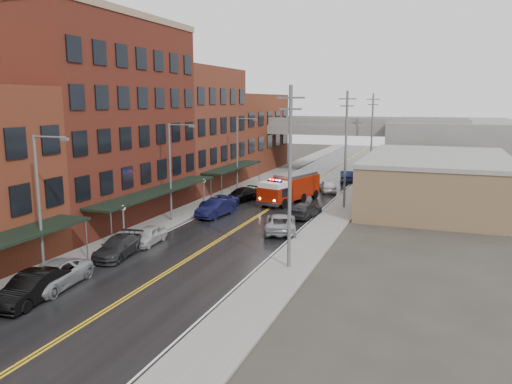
% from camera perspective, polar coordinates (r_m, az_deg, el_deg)
% --- Properties ---
extents(ground, '(220.00, 220.00, 0.00)m').
position_cam_1_polar(ground, '(24.97, -24.11, -16.75)').
color(ground, '#2D2B26').
rests_on(ground, ground).
extents(road, '(11.00, 160.00, 0.02)m').
position_cam_1_polar(road, '(49.55, 0.72, -2.44)').
color(road, black).
rests_on(road, ground).
extents(sidewalk_left, '(3.00, 160.00, 0.15)m').
position_cam_1_polar(sidewalk_left, '(52.37, -6.83, -1.74)').
color(sidewalk_left, slate).
rests_on(sidewalk_left, ground).
extents(sidewalk_right, '(3.00, 160.00, 0.15)m').
position_cam_1_polar(sidewalk_right, '(47.66, 9.03, -3.01)').
color(sidewalk_right, slate).
rests_on(sidewalk_right, ground).
extents(curb_left, '(0.30, 160.00, 0.15)m').
position_cam_1_polar(curb_left, '(51.66, -5.20, -1.88)').
color(curb_left, gray).
rests_on(curb_left, ground).
extents(curb_right, '(0.30, 160.00, 0.15)m').
position_cam_1_polar(curb_right, '(47.99, 7.10, -2.86)').
color(curb_right, gray).
rests_on(curb_right, ground).
extents(brick_building_b, '(9.00, 20.00, 18.00)m').
position_cam_1_polar(brick_building_b, '(48.54, -17.26, 7.55)').
color(brick_building_b, '#4E1B14').
rests_on(brick_building_b, ground).
extents(brick_building_c, '(9.00, 15.00, 15.00)m').
position_cam_1_polar(brick_building_c, '(63.40, -7.50, 7.13)').
color(brick_building_c, '#5D281C').
rests_on(brick_building_c, ground).
extents(brick_building_far, '(9.00, 20.00, 12.00)m').
position_cam_1_polar(brick_building_far, '(79.37, -1.57, 6.77)').
color(brick_building_far, brown).
rests_on(brick_building_far, ground).
extents(tan_building, '(14.00, 22.00, 5.00)m').
position_cam_1_polar(tan_building, '(56.19, 19.87, 1.05)').
color(tan_building, olive).
rests_on(tan_building, ground).
extents(right_far_block, '(18.00, 30.00, 8.00)m').
position_cam_1_polar(right_far_block, '(85.84, 21.51, 4.99)').
color(right_far_block, slate).
rests_on(right_far_block, ground).
extents(awning_1, '(2.60, 18.00, 3.09)m').
position_cam_1_polar(awning_1, '(45.92, -11.09, 0.13)').
color(awning_1, black).
rests_on(awning_1, ground).
extents(awning_2, '(2.60, 13.00, 3.09)m').
position_cam_1_polar(awning_2, '(61.34, -2.59, 2.86)').
color(awning_2, black).
rests_on(awning_2, ground).
extents(globe_lamp_1, '(0.44, 0.44, 3.12)m').
position_cam_1_polar(globe_lamp_1, '(39.73, -14.93, -2.62)').
color(globe_lamp_1, '#59595B').
rests_on(globe_lamp_1, ground).
extents(globe_lamp_2, '(0.44, 0.44, 3.12)m').
position_cam_1_polar(globe_lamp_2, '(51.55, -5.99, 0.62)').
color(globe_lamp_2, '#59595B').
rests_on(globe_lamp_2, ground).
extents(street_lamp_0, '(2.64, 0.22, 9.00)m').
position_cam_1_polar(street_lamp_0, '(33.21, -23.31, -0.57)').
color(street_lamp_0, '#59595B').
rests_on(street_lamp_0, ground).
extents(street_lamp_1, '(2.64, 0.22, 9.00)m').
position_cam_1_polar(street_lamp_1, '(45.96, -9.53, 2.96)').
color(street_lamp_1, '#59595B').
rests_on(street_lamp_1, ground).
extents(street_lamp_2, '(2.64, 0.22, 9.00)m').
position_cam_1_polar(street_lamp_2, '(60.28, -1.96, 4.84)').
color(street_lamp_2, '#59595B').
rests_on(street_lamp_2, ground).
extents(utility_pole_0, '(1.80, 0.24, 12.00)m').
position_cam_1_polar(utility_pole_0, '(32.17, 3.89, 1.95)').
color(utility_pole_0, '#59595B').
rests_on(utility_pole_0, ground).
extents(utility_pole_1, '(1.80, 0.24, 12.00)m').
position_cam_1_polar(utility_pole_1, '(51.54, 10.22, 4.99)').
color(utility_pole_1, '#59595B').
rests_on(utility_pole_1, ground).
extents(utility_pole_2, '(1.80, 0.24, 12.00)m').
position_cam_1_polar(utility_pole_2, '(71.26, 13.09, 6.34)').
color(utility_pole_2, '#59595B').
rests_on(utility_pole_2, ground).
extents(overpass, '(40.00, 10.00, 7.50)m').
position_cam_1_polar(overpass, '(79.36, 8.54, 6.65)').
color(overpass, slate).
rests_on(overpass, ground).
extents(fire_truck, '(5.22, 8.94, 3.11)m').
position_cam_1_polar(fire_truck, '(54.53, 3.85, 0.52)').
color(fire_truck, maroon).
rests_on(fire_truck, ground).
extents(parked_car_left_1, '(2.22, 5.11, 1.64)m').
position_cam_1_polar(parked_car_left_1, '(30.71, -24.27, -9.96)').
color(parked_car_left_1, black).
rests_on(parked_car_left_1, ground).
extents(parked_car_left_2, '(3.09, 5.69, 1.51)m').
position_cam_1_polar(parked_car_left_2, '(32.40, -22.24, -8.87)').
color(parked_car_left_2, gray).
rests_on(parked_car_left_2, ground).
extents(parked_car_left_3, '(2.72, 5.24, 1.45)m').
position_cam_1_polar(parked_car_left_3, '(37.16, -15.49, -6.07)').
color(parked_car_left_3, '#232325').
rests_on(parked_car_left_3, ground).
extents(parked_car_left_4, '(1.88, 4.15, 1.38)m').
position_cam_1_polar(parked_car_left_4, '(39.86, -12.22, -4.86)').
color(parked_car_left_4, '#B5B5B5').
rests_on(parked_car_left_4, ground).
extents(parked_car_left_5, '(2.44, 5.26, 1.67)m').
position_cam_1_polar(parked_car_left_5, '(48.23, -4.59, -1.83)').
color(parked_car_left_5, black).
rests_on(parked_car_left_5, ground).
extents(parked_car_left_6, '(3.31, 5.21, 1.34)m').
position_cam_1_polar(parked_car_left_6, '(51.79, -4.28, -1.16)').
color(parked_car_left_6, navy).
rests_on(parked_car_left_6, ground).
extents(parked_car_left_7, '(3.40, 5.48, 1.48)m').
position_cam_1_polar(parked_car_left_7, '(55.24, -1.67, -0.33)').
color(parked_car_left_7, black).
rests_on(parked_car_left_7, ground).
extents(parked_car_right_0, '(4.12, 6.13, 1.56)m').
position_cam_1_polar(parked_car_right_0, '(42.48, 2.78, -3.56)').
color(parked_car_right_0, '#919398').
rests_on(parked_car_right_0, ground).
extents(parked_car_right_1, '(2.57, 5.17, 1.44)m').
position_cam_1_polar(parked_car_right_1, '(47.98, 5.65, -2.05)').
color(parked_car_right_1, '#242427').
rests_on(parked_car_right_1, ground).
extents(parked_car_right_2, '(3.19, 4.81, 1.52)m').
position_cam_1_polar(parked_car_right_2, '(61.51, 8.21, 0.69)').
color(parked_car_right_2, silver).
rests_on(parked_car_right_2, ground).
extents(parked_car_right_3, '(2.72, 5.14, 1.61)m').
position_cam_1_polar(parked_car_right_3, '(69.50, 10.33, 1.78)').
color(parked_car_right_3, black).
rests_on(parked_car_right_3, ground).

